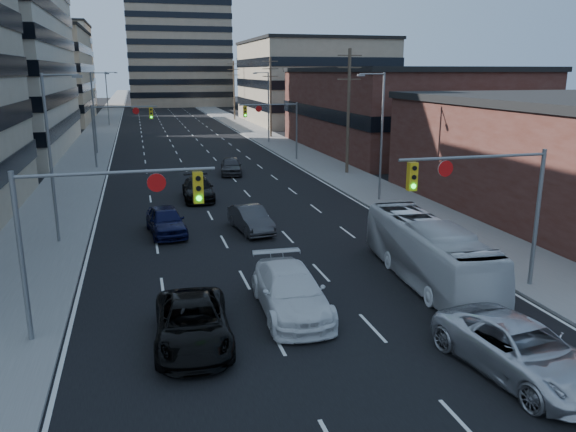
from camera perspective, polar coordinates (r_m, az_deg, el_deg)
The scene contains 28 objects.
road_surface at distance 141.73m, azimuth -12.76°, elevation 10.48°, with size 18.00×300.00×0.02m, color black.
sidewalk_left at distance 141.70m, azimuth -17.48°, elevation 10.20°, with size 5.00×300.00×0.15m, color slate.
sidewalk_right at distance 142.68m, azimuth -8.07°, elevation 10.74°, with size 5.00×300.00×0.15m, color slate.
office_left_far at distance 112.76m, azimuth -24.83°, elevation 12.66°, with size 20.00×30.00×16.00m, color gray.
storefront_right_mid at distance 68.43m, azimuth 11.24°, elevation 10.39°, with size 20.00×30.00×9.00m, color #472119.
office_right_far at distance 104.07m, azimuth 2.40°, elevation 13.34°, with size 22.00×28.00×14.00m, color gray.
bg_block_left at distance 152.90m, azimuth -23.99°, elevation 13.64°, with size 24.00×24.00×20.00m, color #ADA089.
bg_block_right at distance 146.37m, azimuth 0.05°, elevation 13.29°, with size 22.00×22.00×12.00m, color gray.
signal_near_left at distance 19.93m, azimuth -18.65°, elevation -0.07°, with size 6.59×0.33×6.00m.
signal_near_right at distance 24.03m, azimuth 19.53°, elevation 2.25°, with size 6.59×0.33×6.00m.
signal_far_left at distance 56.53m, azimuth -16.85°, elevation 9.04°, with size 6.09×0.33×6.00m.
signal_far_right at distance 58.15m, azimuth -1.34°, elevation 9.78°, with size 6.09×0.33×6.00m.
utility_pole_block at distance 50.81m, azimuth 6.16°, elevation 10.69°, with size 2.20×0.28×11.00m.
utility_pole_midblock at distance 79.50m, azimuth -1.78°, elevation 12.11°, with size 2.20×0.28×11.00m.
utility_pole_distant at distance 108.90m, azimuth -5.51°, elevation 12.70°, with size 2.20×0.28×11.00m.
streetlight_left_near at distance 31.86m, azimuth -22.79°, elevation 6.12°, with size 2.03×0.22×9.00m.
streetlight_left_mid at distance 66.57m, azimuth -19.01°, elevation 10.26°, with size 2.03×0.22×9.00m.
streetlight_left_far at distance 101.48m, azimuth -17.81°, elevation 11.55°, with size 2.03×0.22×9.00m.
streetlight_right_near at distance 40.04m, azimuth 9.31°, elevation 8.54°, with size 2.03×0.22×9.00m.
streetlight_right_far at distance 73.28m, azimuth -2.12°, elevation 11.34°, with size 2.03×0.22×9.00m.
black_pickup at distance 19.72m, azimuth -9.67°, elevation -10.69°, with size 2.50×5.43×1.51m, color black.
white_van at distance 21.80m, azimuth 0.29°, elevation -7.65°, with size 2.41×5.93×1.72m, color silver.
silver_suv at distance 19.00m, azimuth 22.63°, elevation -12.45°, with size 2.74×5.95×1.65m, color silver.
transit_bus at distance 25.44m, azimuth 14.06°, elevation -3.57°, with size 2.31×9.89×2.75m, color silver.
sedan_blue at distance 32.77m, azimuth -12.30°, elevation -0.47°, with size 1.90×4.72×1.61m, color black.
sedan_grey_center at distance 32.68m, azimuth -3.80°, elevation -0.33°, with size 1.55×4.45×1.47m, color #313134.
sedan_black_far at distance 41.37m, azimuth -9.12°, elevation 2.72°, with size 2.14×5.27×1.53m, color black.
sedan_grey_right at distance 51.17m, azimuth -5.81°, elevation 5.09°, with size 1.83×4.56×1.55m, color #353537.
Camera 1 is at (-6.03, -11.31, 9.08)m, focal length 35.00 mm.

